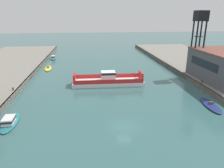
{
  "coord_description": "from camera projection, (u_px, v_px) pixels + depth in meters",
  "views": [
    {
      "loc": [
        -5.73,
        -30.98,
        18.07
      ],
      "look_at": [
        0.0,
        17.12,
        2.0
      ],
      "focal_mm": 33.51,
      "sensor_mm": 36.0,
      "label": 1
    }
  ],
  "objects": [
    {
      "name": "moored_boat_near_right",
      "position": [
        53.0,
        58.0,
        88.98
      ],
      "size": [
        3.0,
        6.5,
        1.62
      ],
      "color": "#237075",
      "rests_on": "ground"
    },
    {
      "name": "crane_tower",
      "position": [
        200.0,
        26.0,
        58.36
      ],
      "size": [
        3.12,
        3.12,
        17.79
      ],
      "color": "black",
      "rests_on": "quay_right"
    },
    {
      "name": "moored_boat_near_left",
      "position": [
        9.0,
        121.0,
        36.16
      ],
      "size": [
        2.8,
        7.79,
        1.44
      ],
      "color": "#237075",
      "rests_on": "ground"
    },
    {
      "name": "bollard_right_far",
      "position": [
        202.0,
        82.0,
        53.32
      ],
      "size": [
        0.32,
        0.32,
        0.71
      ],
      "color": "black",
      "rests_on": "quay_right"
    },
    {
      "name": "moored_boat_mid_left",
      "position": [
        48.0,
        68.0,
        73.51
      ],
      "size": [
        3.26,
        8.52,
        0.87
      ],
      "color": "yellow",
      "rests_on": "ground"
    },
    {
      "name": "ground_plane",
      "position": [
        124.0,
        127.0,
        35.53
      ],
      "size": [
        400.0,
        400.0,
        0.0
      ],
      "primitive_type": "plane",
      "color": "#335B5B"
    },
    {
      "name": "chain_ferry",
      "position": [
        108.0,
        81.0,
        56.65
      ],
      "size": [
        19.1,
        6.01,
        3.65
      ],
      "color": "silver",
      "rests_on": "ground"
    },
    {
      "name": "bollard_left_far",
      "position": [
        13.0,
        89.0,
        48.31
      ],
      "size": [
        0.32,
        0.32,
        0.71
      ],
      "color": "black",
      "rests_on": "quay_left"
    },
    {
      "name": "moored_boat_mid_right",
      "position": [
        210.0,
        105.0,
        43.44
      ],
      "size": [
        3.52,
        8.58,
        0.98
      ],
      "color": "navy",
      "rests_on": "ground"
    }
  ]
}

